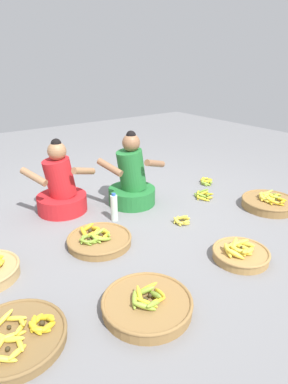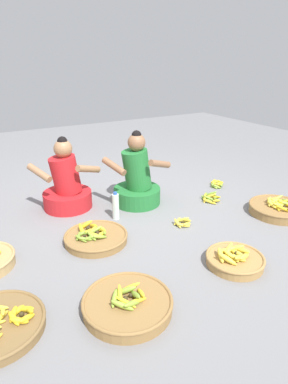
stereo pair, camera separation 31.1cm
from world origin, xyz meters
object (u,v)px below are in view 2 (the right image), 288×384
(vendor_woman_front, at_px, (137,181))
(banana_basket_mid_right, at_px, (96,237))
(vendor_woman_behind, at_px, (67,186))
(loose_bananas_front_right, at_px, (217,184))
(loose_bananas_back_right, at_px, (211,198))
(water_bottle, at_px, (116,206))
(banana_basket_back_center, at_px, (277,208))
(banana_basket_near_bicycle, at_px, (235,259))
(loose_bananas_mid_left, at_px, (183,222))
(banana_basket_front_center, at_px, (127,304))

(vendor_woman_front, bearing_deg, banana_basket_mid_right, -142.55)
(vendor_woman_behind, relative_size, loose_bananas_front_right, 3.37)
(loose_bananas_back_right, height_order, water_bottle, water_bottle)
(water_bottle, bearing_deg, banana_basket_back_center, -25.67)
(vendor_woman_behind, height_order, banana_basket_back_center, vendor_woman_behind)
(banana_basket_mid_right, bearing_deg, vendor_woman_front, 37.45)
(vendor_woman_front, distance_m, banana_basket_near_bicycle, 1.46)
(loose_bananas_mid_left, bearing_deg, loose_bananas_back_right, 27.49)
(loose_bananas_mid_left, bearing_deg, banana_basket_front_center, -142.39)
(banana_basket_back_center, xyz_separation_m, loose_bananas_mid_left, (-1.02, 0.28, -0.03))
(vendor_woman_front, relative_size, loose_bananas_front_right, 3.53)
(banana_basket_front_center, xyz_separation_m, water_bottle, (0.50, 1.22, 0.09))
(vendor_woman_front, distance_m, loose_bananas_back_right, 0.89)
(banana_basket_near_bicycle, height_order, loose_bananas_mid_left, banana_basket_near_bicycle)
(banana_basket_back_center, distance_m, loose_bananas_mid_left, 1.06)
(banana_basket_near_bicycle, distance_m, banana_basket_mid_right, 1.20)
(banana_basket_near_bicycle, bearing_deg, banana_basket_mid_right, 132.97)
(water_bottle, bearing_deg, banana_basket_near_bicycle, -68.58)
(vendor_woman_behind, relative_size, banana_basket_back_center, 1.34)
(vendor_woman_front, relative_size, loose_bananas_mid_left, 4.40)
(vendor_woman_front, xyz_separation_m, banana_basket_near_bicycle, (0.09, -1.44, -0.21))
(vendor_woman_behind, bearing_deg, banana_basket_near_bicycle, -64.86)
(banana_basket_mid_right, relative_size, loose_bananas_mid_left, 3.03)
(banana_basket_back_center, height_order, banana_basket_mid_right, banana_basket_back_center)
(vendor_woman_behind, bearing_deg, water_bottle, -57.03)
(vendor_woman_behind, distance_m, banana_basket_mid_right, 0.86)
(banana_basket_near_bicycle, xyz_separation_m, loose_bananas_front_right, (1.05, 1.39, -0.02))
(water_bottle, bearing_deg, banana_basket_front_center, -112.09)
(banana_basket_mid_right, distance_m, loose_bananas_mid_left, 0.87)
(loose_bananas_front_right, bearing_deg, banana_basket_front_center, -144.82)
(loose_bananas_mid_left, relative_size, loose_bananas_back_right, 0.65)
(banana_basket_front_center, relative_size, banana_basket_mid_right, 1.05)
(vendor_woman_front, xyz_separation_m, loose_bananas_mid_left, (0.13, -0.69, -0.24))
(vendor_woman_front, xyz_separation_m, loose_bananas_front_right, (1.14, -0.05, -0.24))
(loose_bananas_front_right, xyz_separation_m, loose_bananas_mid_left, (-1.01, -0.64, 0.00))
(vendor_woman_behind, relative_size, banana_basket_front_center, 1.32)
(loose_bananas_front_right, height_order, loose_bananas_back_right, loose_bananas_back_right)
(banana_basket_front_center, bearing_deg, banana_basket_mid_right, 80.82)
(banana_basket_front_center, height_order, water_bottle, water_bottle)
(vendor_woman_behind, bearing_deg, banana_basket_mid_right, -91.14)
(vendor_woman_front, relative_size, loose_bananas_back_right, 2.86)
(banana_basket_near_bicycle, relative_size, loose_bananas_front_right, 1.98)
(vendor_woman_behind, height_order, loose_bananas_back_right, vendor_woman_behind)
(banana_basket_near_bicycle, relative_size, banana_basket_mid_right, 0.82)
(banana_basket_back_center, relative_size, banana_basket_mid_right, 1.03)
(banana_basket_front_center, xyz_separation_m, banana_basket_near_bicycle, (0.97, 0.03, 0.00))
(banana_basket_front_center, relative_size, loose_bananas_back_right, 2.07)
(vendor_woman_front, height_order, vendor_woman_behind, vendor_woman_front)
(vendor_woman_behind, relative_size, banana_basket_mid_right, 1.39)
(water_bottle, bearing_deg, vendor_woman_front, 32.43)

